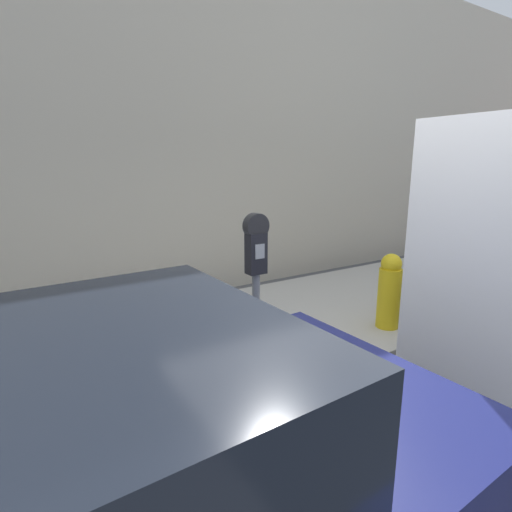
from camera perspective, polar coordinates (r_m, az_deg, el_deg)
ground_plane at (r=3.51m, az=16.28°, el=-24.63°), size 60.00×60.00×0.00m
sidewalk at (r=4.96m, az=-3.37°, el=-11.35°), size 24.00×2.80×0.14m
building_facade at (r=6.46m, az=-13.27°, el=19.07°), size 24.00×0.30×5.67m
parking_meter at (r=3.35m, az=0.00°, el=-2.50°), size 0.21×0.12×1.58m
fire_hydrant at (r=5.14m, az=18.51°, el=-4.76°), size 0.27×0.27×0.93m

